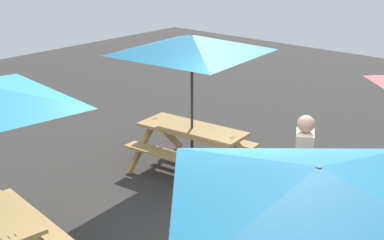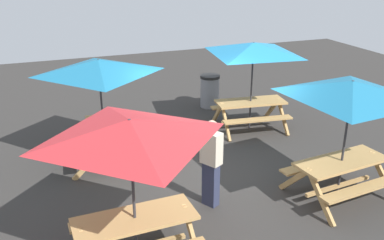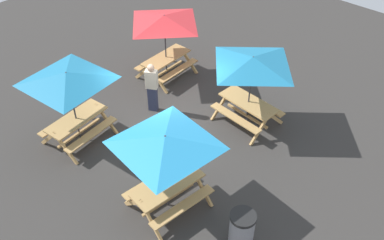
# 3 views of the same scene
# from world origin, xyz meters

# --- Properties ---
(picnic_table_1) EXTENTS (2.81, 2.81, 2.34)m
(picnic_table_1) POSITION_xyz_m (1.96, -1.59, 1.99)
(picnic_table_1) COLOR tan
(picnic_table_1) RESTS_ON ground
(picnic_table_2) EXTENTS (2.15, 2.15, 2.34)m
(picnic_table_2) POSITION_xyz_m (-1.92, 1.56, 1.99)
(picnic_table_2) COLOR tan
(picnic_table_2) RESTS_ON ground
(person_standing) EXTENTS (0.37, 0.42, 1.67)m
(person_standing) POSITION_xyz_m (-0.43, -0.99, 0.89)
(person_standing) COLOR #2D334C
(person_standing) RESTS_ON ground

